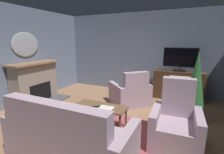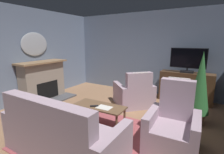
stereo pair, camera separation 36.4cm
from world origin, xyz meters
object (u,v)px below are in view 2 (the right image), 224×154
television (188,60)px  sofa_floral (61,136)px  tv_remote (94,106)px  armchair_by_fireplace (134,94)px  fireplace (43,81)px  wall_mirror_oval (35,44)px  folded_newspaper (104,107)px  armchair_near_window (173,128)px  tv_cabinet (186,88)px  cat (64,109)px  coffee_table (99,108)px  potted_plant_leafy_by_curtain (200,86)px

television → sofa_floral: (-1.32, -3.58, -0.93)m
tv_remote → armchair_by_fireplace: size_ratio=0.13×
fireplace → armchair_by_fireplace: bearing=20.3°
fireplace → wall_mirror_oval: 1.15m
armchair_by_fireplace → folded_newspaper: bearing=-89.7°
folded_newspaper → sofa_floral: sofa_floral is taller
armchair_near_window → tv_remote: bearing=-174.5°
tv_cabinet → armchair_by_fireplace: bearing=-138.0°
television → tv_remote: size_ratio=5.71×
wall_mirror_oval → cat: 2.25m
coffee_table → fireplace: bearing=168.2°
television → armchair_near_window: bearing=-86.7°
television → armchair_by_fireplace: bearing=-139.4°
coffee_table → armchair_by_fireplace: armchair_by_fireplace is taller
tv_cabinet → coffee_table: tv_cabinet is taller
fireplace → armchair_near_window: (3.95, -0.47, -0.21)m
tv_cabinet → coffee_table: size_ratio=1.32×
potted_plant_leafy_by_curtain → fireplace: bearing=-170.8°
tv_cabinet → television: television is taller
armchair_by_fireplace → tv_cabinet: bearing=42.0°
coffee_table → folded_newspaper: folded_newspaper is taller
potted_plant_leafy_by_curtain → wall_mirror_oval: bearing=-171.3°
television → tv_cabinet: bearing=90.0°
armchair_by_fireplace → cat: size_ratio=2.09×
fireplace → coffee_table: (2.47, -0.52, -0.15)m
coffee_table → wall_mirror_oval: bearing=169.3°
tv_remote → sofa_floral: sofa_floral is taller
tv_cabinet → sofa_floral: sofa_floral is taller
television → folded_newspaper: (-1.19, -2.55, -0.79)m
wall_mirror_oval → sofa_floral: (2.74, -1.59, -1.36)m
sofa_floral → folded_newspaper: bearing=82.6°
fireplace → folded_newspaper: size_ratio=5.08×
potted_plant_leafy_by_curtain → tv_cabinet: bearing=107.6°
tv_cabinet → sofa_floral: (-1.32, -3.64, -0.08)m
sofa_floral → tv_cabinet: bearing=70.1°
television → coffee_table: bearing=-118.1°
television → tv_remote: television is taller
wall_mirror_oval → fireplace: bearing=0.0°
tv_cabinet → folded_newspaper: (-1.19, -2.60, 0.05)m
fireplace → sofa_floral: bearing=-32.6°
fireplace → armchair_near_window: bearing=-6.8°
folded_newspaper → wall_mirror_oval: bearing=167.3°
fireplace → wall_mirror_oval: (-0.25, 0.00, 1.13)m
folded_newspaper → cat: size_ratio=0.47×
television → folded_newspaper: size_ratio=3.24×
armchair_by_fireplace → armchair_near_window: bearing=-47.2°
tv_cabinet → folded_newspaper: 2.86m
tv_remote → potted_plant_leafy_by_curtain: size_ratio=0.11×
wall_mirror_oval → tv_remote: (2.67, -0.62, -1.21)m
tv_remote → wall_mirror_oval: bearing=130.0°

